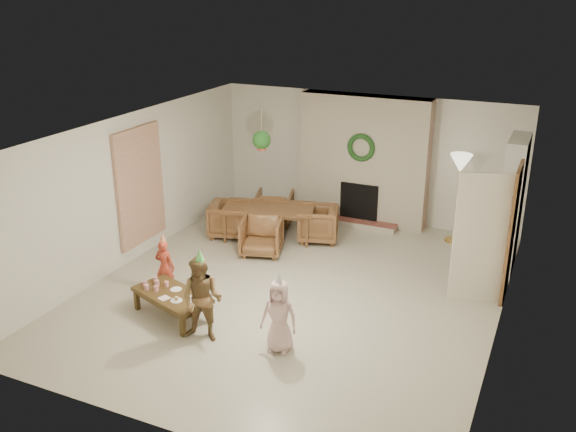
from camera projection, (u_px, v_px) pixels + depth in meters
The scene contains 56 objects.
floor at pixel (295, 290), 9.70m from camera, with size 7.00×7.00×0.00m, color #B7B29E.
ceiling at pixel (296, 132), 8.82m from camera, with size 7.00×7.00×0.00m, color white.
wall_back at pixel (367, 158), 12.24m from camera, with size 7.00×7.00×0.00m, color silver.
wall_front at pixel (155, 327), 6.28m from camera, with size 7.00×7.00×0.00m, color silver.
wall_left at pixel (131, 189), 10.42m from camera, with size 7.00×7.00×0.00m, color silver.
wall_right at pixel (507, 249), 8.11m from camera, with size 7.00×7.00×0.00m, color silver.
fireplace_mass at pixel (364, 160), 12.07m from camera, with size 2.50×0.40×2.50m, color #542216.
fireplace_hearth at pixel (356, 223), 12.20m from camera, with size 1.60×0.30×0.12m, color maroon.
fireplace_firebox at pixel (359, 202), 12.20m from camera, with size 0.75×0.12×0.75m, color black.
fireplace_wreath at pixel (361, 148), 11.77m from camera, with size 0.54×0.54×0.10m, color #19431A.
floor_lamp_base at pixel (453, 240), 11.53m from camera, with size 0.31×0.31×0.03m, color gold.
floor_lamp_post at pixel (457, 202), 11.27m from camera, with size 0.03×0.03×1.48m, color gold.
floor_lamp_shade at pixel (461, 163), 11.01m from camera, with size 0.40×0.40×0.33m, color beige.
bookshelf_carcass at pixel (512, 204), 10.18m from camera, with size 0.30×1.00×2.20m, color white.
bookshelf_shelf_a at pixel (505, 240), 10.42m from camera, with size 0.30×0.92×0.03m, color white.
bookshelf_shelf_b at pixel (508, 218), 10.28m from camera, with size 0.30×0.92×0.03m, color white.
bookshelf_shelf_c at pixel (512, 195), 10.13m from camera, with size 0.30×0.92×0.03m, color white.
bookshelf_shelf_d at pixel (515, 171), 9.99m from camera, with size 0.30×0.92×0.03m, color white.
books_row_lower at pixel (504, 235), 10.25m from camera, with size 0.20×0.40×0.24m, color #A83D1F.
books_row_mid at pixel (509, 209), 10.28m from camera, with size 0.20×0.44×0.24m, color #286996.
books_row_upper at pixel (511, 189), 10.01m from camera, with size 0.20×0.36×0.22m, color #A98C24.
door_frame at pixel (511, 233), 9.22m from camera, with size 0.05×0.86×2.04m, color brown.
door_leaf at pixel (481, 239), 9.05m from camera, with size 0.05×0.80×2.00m, color beige.
curtain_panel at pixel (140, 186), 10.57m from camera, with size 0.06×1.20×2.00m, color #CFB092.
dining_table at pixel (268, 223), 11.59m from camera, with size 1.67×0.93×0.59m, color brown.
dining_chair_near at pixel (262, 236), 10.90m from camera, with size 0.69×0.71×0.65m, color brown.
dining_chair_far at pixel (275, 208), 12.26m from camera, with size 0.69×0.71×0.65m, color brown.
dining_chair_left at pixel (230, 219), 11.67m from camera, with size 0.69×0.71×0.65m, color brown.
dining_chair_right at pixel (318, 224), 11.46m from camera, with size 0.69×0.71×0.65m, color brown.
hanging_plant_cord at pixel (261, 127), 10.72m from camera, with size 0.01×0.01×0.70m, color tan.
hanging_plant_pot at pixel (262, 147), 10.84m from camera, with size 0.16×0.16×0.12m, color brown.
hanging_plant_foliage at pixel (262, 140), 10.80m from camera, with size 0.32×0.32×0.32m, color #184918.
coffee_table_top at pixel (172, 295), 8.85m from camera, with size 1.18×0.59×0.05m, color #4A3618.
coffee_table_apron at pixel (172, 299), 8.88m from camera, with size 1.09×0.50×0.07m, color #4A3618.
coffee_leg_fl at pixel (137, 300), 9.10m from camera, with size 0.06×0.06×0.31m, color #4A3618.
coffee_leg_fr at pixel (183, 326), 8.41m from camera, with size 0.06×0.06×0.31m, color #4A3618.
coffee_leg_bl at pixel (164, 289), 9.43m from camera, with size 0.06×0.06×0.31m, color #4A3618.
coffee_leg_br at pixel (210, 313), 8.74m from camera, with size 0.06×0.06×0.31m, color #4A3618.
cup_a at pixel (145, 284), 9.03m from camera, with size 0.06×0.06×0.08m, color silver.
cup_b at pixel (155, 280), 9.15m from camera, with size 0.06×0.06×0.08m, color silver.
cup_c at pixel (147, 287), 8.93m from camera, with size 0.06×0.06×0.08m, color silver.
cup_d at pixel (157, 283), 9.05m from camera, with size 0.06×0.06×0.08m, color silver.
cup_e at pixel (156, 288), 8.90m from camera, with size 0.06×0.06×0.08m, color silver.
cup_f at pixel (167, 284), 9.02m from camera, with size 0.06×0.06×0.08m, color silver.
plate_a at pixel (176, 289), 8.95m from camera, with size 0.16×0.16×0.01m, color white.
plate_b at pixel (176, 300), 8.64m from camera, with size 0.16×0.16×0.01m, color white.
plate_c at pixel (195, 300), 8.64m from camera, with size 0.16×0.16×0.01m, color white.
food_scoop at pixel (176, 298), 8.62m from camera, with size 0.06×0.06×0.06m, color tan.
napkin_left at pixel (164, 298), 8.70m from camera, with size 0.14×0.14×0.01m, color #FFBBC5.
napkin_right at pixel (195, 296), 8.75m from camera, with size 0.14×0.14×0.01m, color #FFBBC5.
child_red at pixel (165, 267), 9.48m from camera, with size 0.32×0.21×0.88m, color #AB3724.
party_hat_red at pixel (163, 238), 9.31m from camera, with size 0.12×0.12×0.17m, color gold.
child_plaid at pixel (202, 300), 8.19m from camera, with size 0.57×0.45×1.18m, color brown.
party_hat_plaid at pixel (200, 256), 7.97m from camera, with size 0.14×0.14×0.19m, color green.
child_pink at pixel (279, 316), 7.98m from camera, with size 0.48×0.31×0.99m, color beige.
party_hat_pink at pixel (279, 278), 7.79m from camera, with size 0.13×0.13×0.18m, color silver.
Camera 1 is at (3.47, -7.94, 4.52)m, focal length 39.05 mm.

